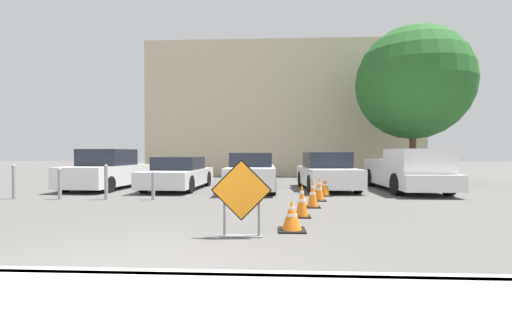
{
  "coord_description": "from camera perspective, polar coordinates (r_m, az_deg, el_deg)",
  "views": [
    {
      "loc": [
        1.72,
        -3.73,
        1.47
      ],
      "look_at": [
        1.2,
        6.89,
        1.25
      ],
      "focal_mm": 24.0,
      "sensor_mm": 36.0,
      "label": 1
    }
  ],
  "objects": [
    {
      "name": "ground_plane",
      "position": [
        13.92,
        -4.33,
        -4.87
      ],
      "size": [
        96.0,
        96.0,
        0.0
      ],
      "primitive_type": "plane",
      "color": "#565451"
    },
    {
      "name": "traffic_cone_third",
      "position": [
        9.36,
        9.43,
        -5.57
      ],
      "size": [
        0.39,
        0.39,
        0.76
      ],
      "color": "black",
      "rests_on": "ground_plane"
    },
    {
      "name": "traffic_cone_fifth",
      "position": [
        11.95,
        11.36,
        -4.1
      ],
      "size": [
        0.48,
        0.48,
        0.76
      ],
      "color": "black",
      "rests_on": "ground_plane"
    },
    {
      "name": "road_closed_sign",
      "position": [
        5.97,
        -2.45,
        -6.09
      ],
      "size": [
        1.07,
        0.2,
        1.36
      ],
      "color": "black",
      "rests_on": "ground_plane"
    },
    {
      "name": "building_facade_backdrop",
      "position": [
        24.01,
        4.4,
        7.92
      ],
      "size": [
        17.57,
        5.0,
        8.57
      ],
      "color": "beige",
      "rests_on": "ground_plane"
    },
    {
      "name": "curb_lip",
      "position": [
        4.34,
        -21.81,
        -17.67
      ],
      "size": [
        25.81,
        0.2,
        0.14
      ],
      "color": "beige",
      "rests_on": "ground_plane"
    },
    {
      "name": "bollard_nearest",
      "position": [
        11.18,
        -16.75,
        -4.0
      ],
      "size": [
        0.12,
        0.12,
        0.88
      ],
      "color": "gray",
      "rests_on": "ground_plane"
    },
    {
      "name": "bollard_second",
      "position": [
        11.76,
        -23.71,
        -3.24
      ],
      "size": [
        0.12,
        0.12,
        1.11
      ],
      "color": "gray",
      "rests_on": "ground_plane"
    },
    {
      "name": "parked_car_second",
      "position": [
        14.25,
        -12.78,
        -2.28
      ],
      "size": [
        2.09,
        4.47,
        1.31
      ],
      "rotation": [
        0.0,
        0.0,
        3.1
      ],
      "color": "silver",
      "rests_on": "ground_plane"
    },
    {
      "name": "bollard_fourth",
      "position": [
        13.38,
        -35.36,
        -2.85
      ],
      "size": [
        0.12,
        0.12,
        1.1
      ],
      "color": "gray",
      "rests_on": "ground_plane"
    },
    {
      "name": "parked_car_fourth",
      "position": [
        14.02,
        11.72,
        -2.03
      ],
      "size": [
        2.12,
        4.23,
        1.49
      ],
      "rotation": [
        0.0,
        0.0,
        3.2
      ],
      "color": "white",
      "rests_on": "ground_plane"
    },
    {
      "name": "parked_car_third",
      "position": [
        13.26,
        -0.78,
        -2.17
      ],
      "size": [
        1.89,
        4.29,
        1.47
      ],
      "rotation": [
        0.0,
        0.0,
        3.16
      ],
      "color": "white",
      "rests_on": "ground_plane"
    },
    {
      "name": "bollard_third",
      "position": [
        12.51,
        -29.91,
        -3.31
      ],
      "size": [
        0.12,
        0.12,
        0.99
      ],
      "color": "gray",
      "rests_on": "ground_plane"
    },
    {
      "name": "pickup_truck",
      "position": [
        14.27,
        24.06,
        -1.89
      ],
      "size": [
        2.01,
        5.26,
        1.61
      ],
      "rotation": [
        0.0,
        0.0,
        3.14
      ],
      "color": "silver",
      "rests_on": "ground_plane"
    },
    {
      "name": "street_tree_behind_lot",
      "position": [
        19.1,
        24.74,
        11.57
      ],
      "size": [
        5.59,
        5.59,
        7.75
      ],
      "color": "#513823",
      "rests_on": "ground_plane"
    },
    {
      "name": "parked_car_nearest",
      "position": [
        15.35,
        -23.61,
        -1.67
      ],
      "size": [
        2.15,
        4.36,
        1.62
      ],
      "rotation": [
        0.0,
        0.0,
        3.08
      ],
      "color": "white",
      "rests_on": "ground_plane"
    },
    {
      "name": "traffic_cone_second",
      "position": [
        7.92,
        7.66,
        -6.73
      ],
      "size": [
        0.39,
        0.39,
        0.78
      ],
      "color": "black",
      "rests_on": "ground_plane"
    },
    {
      "name": "traffic_cone_nearest",
      "position": [
        6.54,
        5.98,
        -9.24
      ],
      "size": [
        0.51,
        0.51,
        0.59
      ],
      "color": "black",
      "rests_on": "ground_plane"
    },
    {
      "name": "traffic_cone_fourth",
      "position": [
        10.67,
        10.51,
        -4.81
      ],
      "size": [
        0.4,
        0.4,
        0.73
      ],
      "color": "black",
      "rests_on": "ground_plane"
    }
  ]
}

